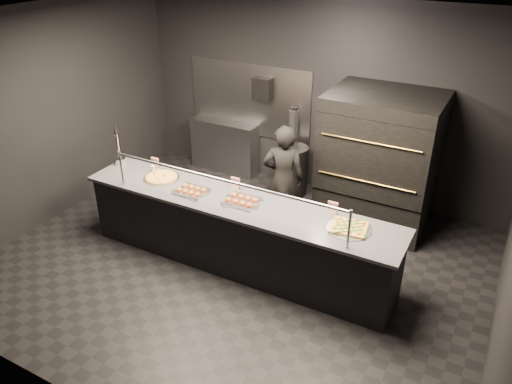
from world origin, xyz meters
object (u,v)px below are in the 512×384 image
service_counter (237,233)px  pizza_oven (379,160)px  trash_bin (293,170)px  fire_extinguisher (293,123)px  prep_shelf (225,146)px  beer_tap (119,153)px  towel_dispenser (263,89)px  slider_tray_a (191,191)px  worker (283,179)px  slider_tray_b (242,201)px  round_pizza (161,177)px  square_pizza (349,228)px

service_counter → pizza_oven: bearing=57.7°
service_counter → trash_bin: 2.11m
fire_extinguisher → prep_shelf: bearing=-176.3°
pizza_oven → beer_tap: pizza_oven is taller
fire_extinguisher → trash_bin: (0.15, -0.30, -0.67)m
prep_shelf → towel_dispenser: towel_dispenser is taller
slider_tray_a → worker: 1.35m
beer_tap → slider_tray_a: beer_tap is taller
service_counter → trash_bin: service_counter is taller
beer_tap → slider_tray_b: (2.03, -0.14, -0.15)m
towel_dispenser → fire_extinguisher: towel_dispenser is taller
service_counter → towel_dispenser: 2.78m
prep_shelf → slider_tray_a: size_ratio=2.70×
service_counter → towel_dispenser: towel_dispenser is taller
round_pizza → slider_tray_a: size_ratio=1.07×
service_counter → fire_extinguisher: bearing=98.3°
pizza_oven → fire_extinguisher: pizza_oven is taller
round_pizza → pizza_oven: bearing=37.9°
fire_extinguisher → slider_tray_a: size_ratio=1.13×
pizza_oven → worker: (-1.07, -0.85, -0.19)m
prep_shelf → slider_tray_a: bearing=-67.4°
prep_shelf → fire_extinguisher: 1.39m
beer_tap → pizza_oven: bearing=29.2°
prep_shelf → fire_extinguisher: (1.25, 0.08, 0.61)m
slider_tray_b → pizza_oven: bearing=59.4°
service_counter → beer_tap: size_ratio=6.73×
pizza_oven → prep_shelf: 2.88m
slider_tray_a → slider_tray_b: bearing=6.4°
prep_shelf → beer_tap: (-0.35, -2.18, 0.64)m
slider_tray_b → service_counter: bearing=178.4°
square_pizza → fire_extinguisher: bearing=126.6°
towel_dispenser → slider_tray_a: (0.30, -2.47, -0.61)m
service_counter → slider_tray_a: 0.77m
beer_tap → prep_shelf: bearing=80.9°
slider_tray_b → worker: bearing=87.3°
prep_shelf → trash_bin: (1.40, -0.22, -0.06)m
prep_shelf → slider_tray_a: (1.00, -2.40, 0.49)m
beer_tap → square_pizza: bearing=-1.6°
round_pizza → slider_tray_a: (0.57, -0.13, 0.01)m
round_pizza → square_pizza: 2.57m
pizza_oven → towel_dispenser: pizza_oven is taller
square_pizza → beer_tap: bearing=178.4°
beer_tap → service_counter: bearing=-4.1°
service_counter → square_pizza: bearing=1.9°
pizza_oven → slider_tray_a: size_ratio=4.29×
square_pizza → worker: (-1.27, 1.00, -0.16)m
service_counter → slider_tray_a: (-0.60, -0.08, 0.48)m
trash_bin → worker: bearing=-72.8°
slider_tray_a → trash_bin: slider_tray_a is taller
pizza_oven → worker: size_ratio=1.22×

